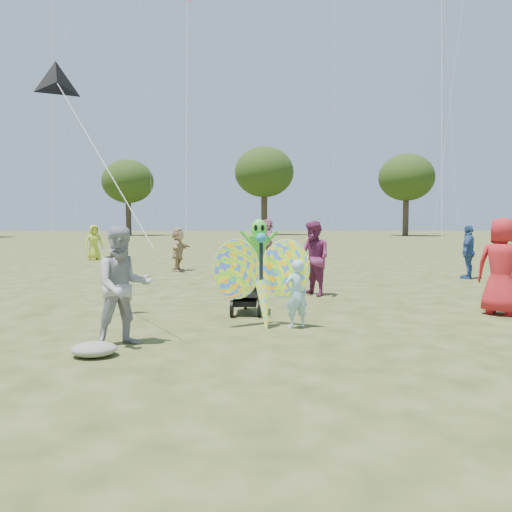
{
  "coord_description": "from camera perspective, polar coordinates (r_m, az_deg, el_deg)",
  "views": [
    {
      "loc": [
        -0.38,
        -6.74,
        1.68
      ],
      "look_at": [
        -0.2,
        1.5,
        1.1
      ],
      "focal_mm": 35.0,
      "sensor_mm": 36.0,
      "label": 1
    }
  ],
  "objects": [
    {
      "name": "crowd_c",
      "position": [
        15.8,
        23.1,
        0.45
      ],
      "size": [
        0.86,
        0.97,
        1.57
      ],
      "primitive_type": "imported",
      "rotation": [
        0.0,
        0.0,
        4.08
      ],
      "color": "#33548E",
      "rests_on": "ground"
    },
    {
      "name": "crowd_a",
      "position": [
        9.92,
        26.27,
        -1.06
      ],
      "size": [
        1.01,
        0.97,
        1.75
      ],
      "primitive_type": "imported",
      "rotation": [
        0.0,
        0.0,
        2.44
      ],
      "color": "red",
      "rests_on": "ground"
    },
    {
      "name": "crowd_d",
      "position": [
        16.98,
        -8.89,
        0.8
      ],
      "size": [
        0.71,
        1.44,
        1.48
      ],
      "primitive_type": "imported",
      "rotation": [
        0.0,
        0.0,
        1.37
      ],
      "color": "tan",
      "rests_on": "ground"
    },
    {
      "name": "butterfly_kite",
      "position": [
        7.88,
        0.71,
        -2.81
      ],
      "size": [
        1.74,
        0.75,
        1.7
      ],
      "color": "#FE2864",
      "rests_on": "ground"
    },
    {
      "name": "adult_man",
      "position": [
        6.92,
        -14.94,
        -3.36
      ],
      "size": [
        0.97,
        0.9,
        1.61
      ],
      "primitive_type": "imported",
      "rotation": [
        0.0,
        0.0,
        0.47
      ],
      "color": "#9B9BA0",
      "rests_on": "ground"
    },
    {
      "name": "tree_line",
      "position": [
        52.14,
        3.24,
        9.7
      ],
      "size": [
        91.78,
        33.6,
        10.79
      ],
      "color": "#3A2D21",
      "rests_on": "ground"
    },
    {
      "name": "ground",
      "position": [
        6.95,
        1.95,
        -9.95
      ],
      "size": [
        160.0,
        160.0,
        0.0
      ],
      "primitive_type": "plane",
      "color": "#51592B",
      "rests_on": "ground"
    },
    {
      "name": "grey_bag",
      "position": [
        6.6,
        -18.01,
        -10.09
      ],
      "size": [
        0.57,
        0.46,
        0.18
      ],
      "primitive_type": "ellipsoid",
      "color": "gray",
      "rests_on": "ground"
    },
    {
      "name": "child_girl",
      "position": [
        7.85,
        4.64,
        -4.36
      ],
      "size": [
        0.46,
        0.38,
        1.07
      ],
      "primitive_type": "imported",
      "rotation": [
        0.0,
        0.0,
        3.52
      ],
      "color": "#9ED5DF",
      "rests_on": "ground"
    },
    {
      "name": "alien_kite",
      "position": [
        13.55,
        0.34,
        1.01
      ],
      "size": [
        1.12,
        0.69,
        1.74
      ],
      "color": "#42D231",
      "rests_on": "ground"
    },
    {
      "name": "crowd_g",
      "position": [
        22.7,
        -18.02,
        1.49
      ],
      "size": [
        0.88,
        0.8,
        1.52
      ],
      "primitive_type": "imported",
      "rotation": [
        0.0,
        0.0,
        0.57
      ],
      "color": "gold",
      "rests_on": "ground"
    },
    {
      "name": "delta_kite_rig",
      "position": [
        9.26,
        -21.71,
        17.78
      ],
      "size": [
        2.32,
        2.02,
        3.07
      ],
      "color": "black",
      "rests_on": "ground"
    },
    {
      "name": "crowd_e",
      "position": [
        11.25,
        6.61,
        -0.27
      ],
      "size": [
        0.96,
        1.03,
        1.69
      ],
      "primitive_type": "imported",
      "rotation": [
        0.0,
        0.0,
        5.22
      ],
      "color": "#762754",
      "rests_on": "ground"
    },
    {
      "name": "jogging_stroller",
      "position": [
        9.09,
        -1.22,
        -2.71
      ],
      "size": [
        0.55,
        1.07,
        1.09
      ],
      "rotation": [
        0.0,
        0.0,
        -0.06
      ],
      "color": "black",
      "rests_on": "ground"
    },
    {
      "name": "crowd_j",
      "position": [
        23.23,
        1.34,
        2.07
      ],
      "size": [
        0.9,
        1.74,
        1.79
      ],
      "primitive_type": "imported",
      "rotation": [
        0.0,
        0.0,
        4.95
      ],
      "color": "#B26582",
      "rests_on": "ground"
    }
  ]
}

